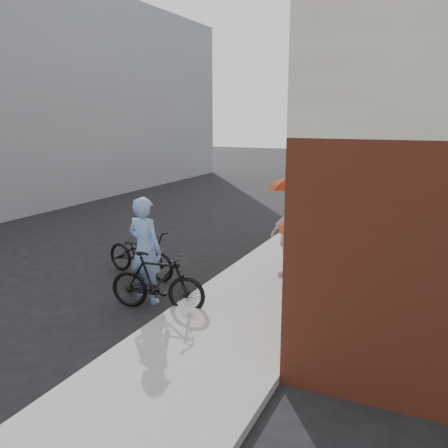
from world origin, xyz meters
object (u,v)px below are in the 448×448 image
Objects in this scene: utility_pole at (301,106)px; kimono_woman at (289,239)px; planter at (328,258)px; officer at (145,250)px; bike_right at (157,282)px; bike_left at (140,254)px.

utility_pole is 5.20m from kimono_woman.
planter is (0.54, 1.17, -0.66)m from kimono_woman.
officer reaches higher than kimono_woman.
bike_right is 4.09m from planter.
kimono_woman reaches higher than bike_left.
utility_pole is 6.96m from officer.
utility_pole is 4.13× the size of bike_right.
officer is 4.16m from planter.
bike_left is at bearing -148.14° from planter.
kimono_woman is at bearing -76.24° from utility_pole.
utility_pole is at bearing 123.90° from kimono_woman.
planter is (3.40, 2.11, -0.25)m from bike_left.
bike_left is 4.01m from planter.
planter is at bearing 85.36° from kimono_woman.
utility_pole is 4.85m from planter.
officer reaches higher than bike_left.
officer is (-0.91, -6.42, -2.55)m from utility_pole.
bike_right is at bearing -94.28° from utility_pole.
utility_pole is at bearing -90.84° from officer.
bike_left is at bearing 33.75° from bike_right.
kimono_woman reaches higher than bike_right.
officer is at bearing -113.69° from kimono_woman.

